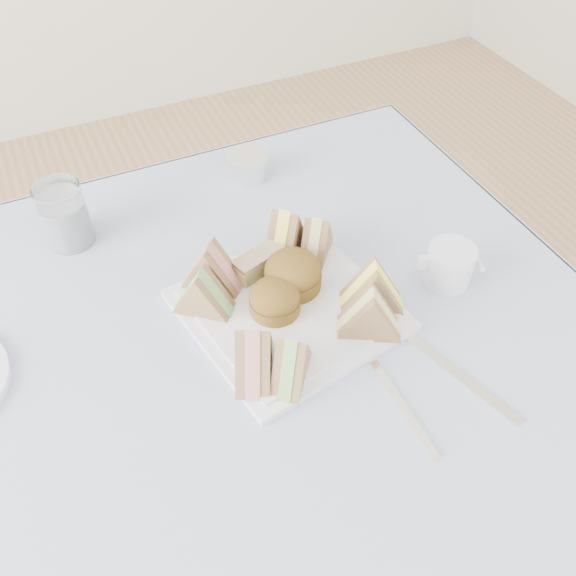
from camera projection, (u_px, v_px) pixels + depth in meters
name	position (u px, v px, depth m)	size (l,w,h in m)	color
table	(265.00, 509.00, 1.04)	(0.90, 0.90, 0.74)	brown
tablecloth	(256.00, 384.00, 0.77)	(1.02, 1.02, 0.01)	#9EB3C8
serving_plate	(288.00, 310.00, 0.85)	(0.26, 0.26, 0.01)	white
sandwich_fl_a	(254.00, 351.00, 0.74)	(0.09, 0.04, 0.08)	brown
sandwich_fl_b	(291.00, 358.00, 0.74)	(0.08, 0.04, 0.07)	brown
sandwich_fr_a	(373.00, 285.00, 0.82)	(0.09, 0.04, 0.08)	brown
sandwich_fr_b	(370.00, 311.00, 0.78)	(0.09, 0.04, 0.08)	brown
sandwich_bl_a	(202.00, 291.00, 0.81)	(0.08, 0.04, 0.07)	brown
sandwich_bl_b	(211.00, 266.00, 0.84)	(0.09, 0.04, 0.08)	brown
sandwich_br_a	(317.00, 237.00, 0.89)	(0.08, 0.04, 0.07)	brown
sandwich_br_b	(285.00, 231.00, 0.89)	(0.09, 0.04, 0.08)	brown
scone_left	(275.00, 299.00, 0.82)	(0.07, 0.07, 0.05)	brown
scone_right	(293.00, 273.00, 0.85)	(0.08, 0.08, 0.05)	brown
pastry_slice	(259.00, 264.00, 0.87)	(0.08, 0.03, 0.04)	tan
water_glass	(64.00, 215.00, 0.92)	(0.07, 0.07, 0.10)	white
tea_strainer	(249.00, 168.00, 1.05)	(0.07, 0.07, 0.04)	white
knife	(458.00, 375.00, 0.77)	(0.01, 0.19, 0.00)	white
fork	(394.00, 394.00, 0.75)	(0.01, 0.19, 0.00)	white
creamer_jug	(449.00, 265.00, 0.87)	(0.07, 0.07, 0.06)	white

